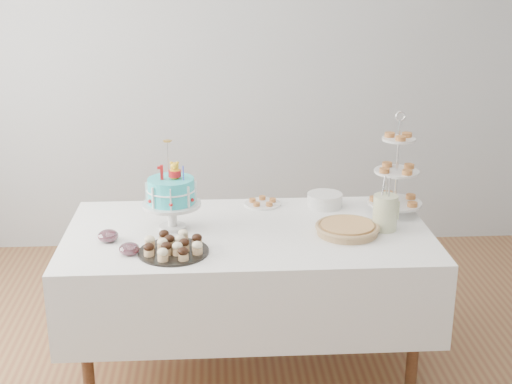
{
  "coord_description": "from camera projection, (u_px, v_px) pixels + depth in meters",
  "views": [
    {
      "loc": [
        -0.17,
        -3.19,
        2.16
      ],
      "look_at": [
        0.04,
        0.3,
        0.98
      ],
      "focal_mm": 50.0,
      "sensor_mm": 36.0,
      "label": 1
    }
  ],
  "objects": [
    {
      "name": "plate_stack",
      "position": [
        325.0,
        200.0,
        4.1
      ],
      "size": [
        0.2,
        0.2,
        0.08
      ],
      "color": "silver",
      "rests_on": "table"
    },
    {
      "name": "jam_bowl_b",
      "position": [
        108.0,
        236.0,
        3.61
      ],
      "size": [
        0.11,
        0.11,
        0.06
      ],
      "color": "silver",
      "rests_on": "table"
    },
    {
      "name": "birthday_cake",
      "position": [
        172.0,
        206.0,
        3.74
      ],
      "size": [
        0.31,
        0.31,
        0.47
      ],
      "rotation": [
        0.0,
        0.0,
        0.03
      ],
      "color": "silver",
      "rests_on": "table"
    },
    {
      "name": "table",
      "position": [
        248.0,
        270.0,
        3.83
      ],
      "size": [
        1.92,
        1.02,
        0.77
      ],
      "color": "white",
      "rests_on": "floor"
    },
    {
      "name": "walls",
      "position": [
        251.0,
        138.0,
        3.29
      ],
      "size": [
        5.04,
        4.04,
        2.7
      ],
      "color": "#A6A9AB",
      "rests_on": "floor"
    },
    {
      "name": "pastry_plate",
      "position": [
        263.0,
        202.0,
        4.14
      ],
      "size": [
        0.21,
        0.21,
        0.03
      ],
      "color": "silver",
      "rests_on": "table"
    },
    {
      "name": "cupcake_tray",
      "position": [
        173.0,
        245.0,
        3.47
      ],
      "size": [
        0.35,
        0.35,
        0.08
      ],
      "color": "black",
      "rests_on": "table"
    },
    {
      "name": "jam_bowl_a",
      "position": [
        129.0,
        249.0,
        3.45
      ],
      "size": [
        0.1,
        0.1,
        0.06
      ],
      "color": "silver",
      "rests_on": "table"
    },
    {
      "name": "pie",
      "position": [
        347.0,
        228.0,
        3.7
      ],
      "size": [
        0.34,
        0.34,
        0.05
      ],
      "color": "tan",
      "rests_on": "table"
    },
    {
      "name": "utensil_pitcher",
      "position": [
        385.0,
        211.0,
        3.74
      ],
      "size": [
        0.14,
        0.13,
        0.29
      ],
      "rotation": [
        0.0,
        0.0,
        -0.2
      ],
      "color": "silver",
      "rests_on": "table"
    },
    {
      "name": "tiered_stand",
      "position": [
        397.0,
        172.0,
        3.92
      ],
      "size": [
        0.3,
        0.3,
        0.59
      ],
      "color": "silver",
      "rests_on": "table"
    }
  ]
}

